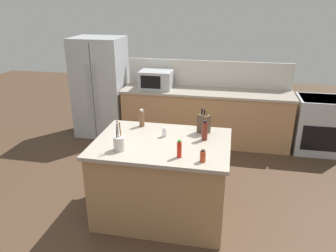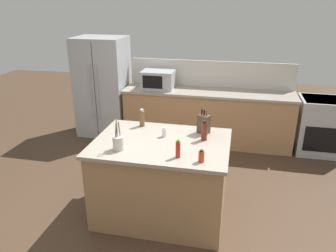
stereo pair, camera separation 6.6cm
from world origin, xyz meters
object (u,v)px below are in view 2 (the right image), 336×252
Objects in this scene: refrigerator at (103,87)px; hot_sauce_bottle at (178,149)px; spice_jar_paprika at (201,156)px; vinegar_bottle at (204,131)px; range_oven at (321,126)px; salt_shaker at (164,132)px; microwave at (158,80)px; knife_block at (204,124)px; pepper_grinder at (142,118)px; utensil_crock at (118,142)px.

hot_sauce_bottle is (1.89, -2.59, 0.13)m from refrigerator.
spice_jar_paprika is 0.55× the size of vinegar_bottle.
vinegar_bottle is at bearing -129.96° from range_oven.
vinegar_bottle is 2.08× the size of salt_shaker.
microwave is 2.67m from hot_sauce_bottle.
knife_block reaches higher than hot_sauce_bottle.
hot_sauce_bottle is at bearing -113.34° from vinegar_bottle.
refrigerator is 9.52× the size of hot_sauce_bottle.
salt_shaker is (0.58, -2.06, -0.10)m from microwave.
refrigerator is 3.23× the size of microwave.
microwave is 1.81m from pepper_grinder.
microwave is 2.11m from knife_block.
knife_block is 0.77m from pepper_grinder.
hot_sauce_bottle is at bearing -53.82° from refrigerator.
utensil_crock is at bearing 176.32° from hot_sauce_bottle.
refrigerator is at bearing 116.14° from utensil_crock.
salt_shaker is at bearing 48.21° from utensil_crock.
salt_shaker is at bearing 117.75° from hot_sauce_bottle.
pepper_grinder is at bearing -144.59° from range_oven.
utensil_crock is 0.64m from hot_sauce_bottle.
spice_jar_paprika is at bearing -46.94° from salt_shaker.
salt_shaker is (-0.46, -0.00, -0.06)m from vinegar_bottle.
refrigerator reaches higher than knife_block.
microwave is at bearing 108.20° from hot_sauce_bottle.
refrigerator is 2.67m from salt_shaker.
spice_jar_paprika is (0.88, -0.09, -0.02)m from utensil_crock.
microwave is at bearing 97.66° from pepper_grinder.
utensil_crock is at bearing -85.61° from microwave.
range_oven is 8.33× the size of salt_shaker.
spice_jar_paprika is at bearing -123.17° from range_oven.
vinegar_bottle is (2.10, -2.11, 0.15)m from refrigerator.
vinegar_bottle reaches higher than hot_sauce_bottle.
range_oven is at bearing 52.74° from hot_sauce_bottle.
pepper_grinder is at bearing -82.34° from microwave.
knife_block is 0.48m from salt_shaker.
salt_shaker is at bearing 133.06° from spice_jar_paprika.
knife_block is at bearing -133.43° from range_oven.
knife_block is 2.63× the size of salt_shaker.
vinegar_bottle is (0.03, -0.20, -0.01)m from knife_block.
salt_shaker is at bearing -52.13° from refrigerator.
hot_sauce_bottle is at bearing -51.44° from pepper_grinder.
pepper_grinder is (-0.80, 0.26, -0.00)m from vinegar_bottle.
knife_block is 0.74m from spice_jar_paprika.
range_oven is 2.74m from vinegar_bottle.
range_oven is at bearing -0.00° from microwave.
microwave is (1.06, -0.05, 0.20)m from refrigerator.
spice_jar_paprika is at bearing -5.77° from utensil_crock.
refrigerator is 3.39m from spice_jar_paprika.
hot_sauce_bottle is 0.85× the size of pepper_grinder.
range_oven is 3.17× the size of knife_block.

